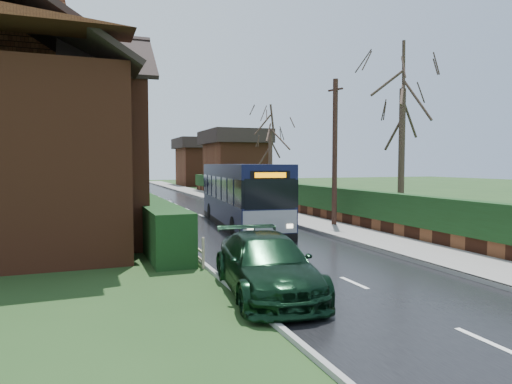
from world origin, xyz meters
name	(u,v)px	position (x,y,z in m)	size (l,w,h in m)	color
ground	(265,244)	(0.00, 0.00, 0.00)	(140.00, 140.00, 0.00)	#2A481E
road	(201,216)	(0.00, 10.00, 0.01)	(6.00, 100.00, 0.02)	black
pavement	(269,212)	(4.25, 10.00, 0.07)	(2.50, 100.00, 0.14)	slate
kerb_right	(251,213)	(3.05, 10.00, 0.07)	(0.12, 100.00, 0.14)	gray
kerb_left	(148,217)	(-3.05, 10.00, 0.05)	(0.12, 100.00, 0.10)	gray
front_hedge	(143,214)	(-3.90, 5.00, 0.80)	(1.20, 16.00, 1.60)	black
picket_fence	(160,221)	(-3.15, 5.00, 0.45)	(0.10, 16.00, 0.90)	tan
right_wall_hedge	(292,196)	(5.80, 10.00, 1.02)	(0.60, 50.00, 1.80)	#5E2C1B
brick_house	(19,130)	(-8.73, 4.78, 4.38)	(9.30, 14.60, 10.30)	#5E2C1B
bus	(242,196)	(0.80, 5.07, 1.49)	(3.29, 10.07, 3.00)	black
car_silver	(161,211)	(-2.80, 6.77, 0.70)	(1.65, 4.09, 1.39)	silver
car_green	(266,265)	(-2.39, -6.00, 0.68)	(1.91, 4.69, 1.36)	black
car_distant	(138,183)	(-0.17, 41.08, 0.70)	(1.48, 4.23, 1.40)	black
bus_stop_sign	(281,189)	(3.20, 5.86, 1.71)	(0.16, 0.39, 2.59)	slate
telegraph_pole	(335,153)	(4.80, 3.15, 3.54)	(0.33, 0.89, 7.00)	black
tree_right_near	(403,79)	(9.00, 3.60, 7.32)	(4.54, 4.54, 9.80)	#362820
tree_right_far	(270,126)	(6.00, 13.99, 5.67)	(3.93, 3.93, 7.59)	#362820
tree_house_side	(9,65)	(-9.71, 10.11, 7.93)	(4.67, 4.67, 10.61)	#362B20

